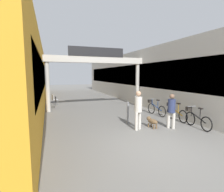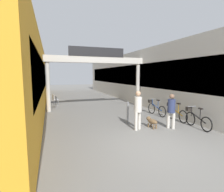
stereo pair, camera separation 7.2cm
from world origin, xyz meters
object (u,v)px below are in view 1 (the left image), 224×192
object	(u,v)px
bicycle_orange_second	(175,112)
bollard_post_metal	(128,112)
bicycle_black_nearest	(196,118)
pedestrian_companion	(171,109)
bicycle_blue_third	(155,108)
pedestrian_with_dog	(138,108)
cafe_chair_black_nearer	(54,101)
dog_on_leash	(152,121)
cafe_chair_aluminium_farther	(54,99)

from	to	relation	value
bicycle_orange_second	bollard_post_metal	size ratio (longest dim) A/B	1.52
bollard_post_metal	bicycle_black_nearest	bearing A→B (deg)	-33.43
pedestrian_companion	bicycle_blue_third	xyz separation A→B (m)	(0.87, 2.57, -0.48)
bicycle_orange_second	bicycle_blue_third	bearing A→B (deg)	102.49
bicycle_orange_second	pedestrian_companion	bearing A→B (deg)	-136.23
pedestrian_with_dog	bollard_post_metal	bearing A→B (deg)	88.73
bicycle_orange_second	cafe_chair_black_nearer	bearing A→B (deg)	136.42
pedestrian_companion	bicycle_black_nearest	distance (m)	1.31
pedestrian_companion	dog_on_leash	bearing A→B (deg)	153.80
bicycle_orange_second	cafe_chair_aluminium_farther	bearing A→B (deg)	130.24
bicycle_black_nearest	bollard_post_metal	bearing A→B (deg)	146.57
cafe_chair_aluminium_farther	pedestrian_with_dog	bearing A→B (deg)	-67.24
bollard_post_metal	cafe_chair_aluminium_farther	bearing A→B (deg)	116.23
dog_on_leash	bicycle_orange_second	size ratio (longest dim) A/B	0.42
bicycle_black_nearest	pedestrian_with_dog	bearing A→B (deg)	166.66
pedestrian_with_dog	pedestrian_companion	distance (m)	1.58
bicycle_black_nearest	bicycle_blue_third	distance (m)	2.90
bicycle_black_nearest	bicycle_blue_third	bearing A→B (deg)	96.17
pedestrian_with_dog	cafe_chair_aluminium_farther	xyz separation A→B (m)	(-3.36, 8.00, -0.48)
pedestrian_with_dog	pedestrian_companion	world-z (taller)	pedestrian_with_dog
pedestrian_companion	bicycle_blue_third	world-z (taller)	pedestrian_companion
dog_on_leash	cafe_chair_black_nearer	world-z (taller)	cafe_chair_black_nearer
pedestrian_with_dog	bicycle_orange_second	xyz separation A→B (m)	(2.73, 0.80, -0.58)
bicycle_orange_second	bicycle_blue_third	world-z (taller)	same
bicycle_black_nearest	cafe_chair_black_nearer	size ratio (longest dim) A/B	1.90
dog_on_leash	cafe_chair_aluminium_farther	size ratio (longest dim) A/B	0.79
pedestrian_companion	bicycle_orange_second	xyz separation A→B (m)	(1.19, 1.14, -0.48)
pedestrian_companion	dog_on_leash	xyz separation A→B (m)	(-0.78, 0.38, -0.60)
bicycle_blue_third	cafe_chair_black_nearer	size ratio (longest dim) A/B	1.90
pedestrian_with_dog	bicycle_orange_second	world-z (taller)	pedestrian_with_dog
pedestrian_with_dog	bollard_post_metal	world-z (taller)	pedestrian_with_dog
bicycle_black_nearest	dog_on_leash	bearing A→B (deg)	160.52
dog_on_leash	bicycle_orange_second	world-z (taller)	bicycle_orange_second
bicycle_blue_third	bicycle_orange_second	bearing A→B (deg)	-77.51
bollard_post_metal	cafe_chair_aluminium_farther	xyz separation A→B (m)	(-3.38, 6.86, -0.02)
bicycle_black_nearest	bicycle_orange_second	distance (m)	1.45
bicycle_orange_second	cafe_chair_aluminium_farther	world-z (taller)	bicycle_orange_second
bollard_post_metal	bicycle_blue_third	bearing A→B (deg)	24.68
cafe_chair_aluminium_farther	bicycle_orange_second	bearing A→B (deg)	-49.76
pedestrian_companion	cafe_chair_aluminium_farther	xyz separation A→B (m)	(-4.90, 8.33, -0.37)
bicycle_blue_third	bollard_post_metal	world-z (taller)	bollard_post_metal
pedestrian_with_dog	bicycle_blue_third	distance (m)	3.34
pedestrian_companion	cafe_chair_aluminium_farther	size ratio (longest dim) A/B	1.80
pedestrian_with_dog	pedestrian_companion	bearing A→B (deg)	-12.30
bicycle_blue_third	pedestrian_companion	bearing A→B (deg)	-108.75
pedestrian_with_dog	bicycle_blue_third	size ratio (longest dim) A/B	1.04
cafe_chair_black_nearer	cafe_chair_aluminium_farther	distance (m)	1.37
pedestrian_companion	bicycle_black_nearest	size ratio (longest dim) A/B	0.95
cafe_chair_aluminium_farther	bicycle_blue_third	bearing A→B (deg)	-44.96
pedestrian_companion	cafe_chair_black_nearer	xyz separation A→B (m)	(-4.92, 6.96, -0.37)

